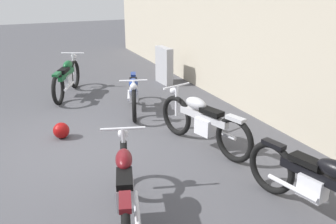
{
  "coord_description": "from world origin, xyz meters",
  "views": [
    {
      "loc": [
        5.92,
        -0.98,
        2.79
      ],
      "look_at": [
        0.32,
        1.5,
        0.55
      ],
      "focal_mm": 39.26,
      "sensor_mm": 36.0,
      "label": 1
    }
  ],
  "objects_px": {
    "stone_marker": "(164,66)",
    "motorcycle_green": "(67,78)",
    "motorcycle_blue": "(134,93)",
    "motorcycle_silver": "(202,122)",
    "helmet": "(61,130)",
    "motorcycle_black": "(319,184)",
    "motorcycle_maroon": "(125,187)"
  },
  "relations": [
    {
      "from": "motorcycle_silver",
      "to": "motorcycle_blue",
      "type": "distance_m",
      "value": 2.25
    },
    {
      "from": "stone_marker",
      "to": "motorcycle_green",
      "type": "height_order",
      "value": "stone_marker"
    },
    {
      "from": "motorcycle_black",
      "to": "stone_marker",
      "type": "bearing_deg",
      "value": 161.7
    },
    {
      "from": "stone_marker",
      "to": "motorcycle_green",
      "type": "xyz_separation_m",
      "value": [
        0.07,
        -2.66,
        -0.04
      ]
    },
    {
      "from": "stone_marker",
      "to": "motorcycle_blue",
      "type": "bearing_deg",
      "value": -39.36
    },
    {
      "from": "motorcycle_maroon",
      "to": "motorcycle_green",
      "type": "relative_size",
      "value": 1.04
    },
    {
      "from": "motorcycle_silver",
      "to": "motorcycle_black",
      "type": "bearing_deg",
      "value": 171.37
    },
    {
      "from": "motorcycle_blue",
      "to": "motorcycle_green",
      "type": "distance_m",
      "value": 2.13
    },
    {
      "from": "motorcycle_black",
      "to": "motorcycle_green",
      "type": "distance_m",
      "value": 6.63
    },
    {
      "from": "motorcycle_silver",
      "to": "motorcycle_green",
      "type": "distance_m",
      "value": 4.31
    },
    {
      "from": "motorcycle_silver",
      "to": "motorcycle_maroon",
      "type": "xyz_separation_m",
      "value": [
        1.46,
        -1.85,
        -0.01
      ]
    },
    {
      "from": "motorcycle_silver",
      "to": "helmet",
      "type": "bearing_deg",
      "value": 42.54
    },
    {
      "from": "motorcycle_blue",
      "to": "motorcycle_maroon",
      "type": "distance_m",
      "value": 3.9
    },
    {
      "from": "helmet",
      "to": "motorcycle_black",
      "type": "height_order",
      "value": "motorcycle_black"
    },
    {
      "from": "motorcycle_maroon",
      "to": "motorcycle_silver",
      "type": "bearing_deg",
      "value": -35.02
    },
    {
      "from": "motorcycle_maroon",
      "to": "motorcycle_green",
      "type": "height_order",
      "value": "motorcycle_green"
    },
    {
      "from": "stone_marker",
      "to": "motorcycle_maroon",
      "type": "xyz_separation_m",
      "value": [
        5.52,
        -2.88,
        -0.05
      ]
    },
    {
      "from": "stone_marker",
      "to": "motorcycle_silver",
      "type": "xyz_separation_m",
      "value": [
        4.06,
        -1.03,
        -0.04
      ]
    },
    {
      "from": "motorcycle_black",
      "to": "motorcycle_maroon",
      "type": "relative_size",
      "value": 1.02
    },
    {
      "from": "stone_marker",
      "to": "motorcycle_maroon",
      "type": "height_order",
      "value": "stone_marker"
    },
    {
      "from": "motorcycle_black",
      "to": "motorcycle_blue",
      "type": "relative_size",
      "value": 1.1
    },
    {
      "from": "stone_marker",
      "to": "motorcycle_silver",
      "type": "bearing_deg",
      "value": -14.25
    },
    {
      "from": "motorcycle_silver",
      "to": "motorcycle_black",
      "type": "distance_m",
      "value": 2.37
    },
    {
      "from": "stone_marker",
      "to": "helmet",
      "type": "xyz_separation_m",
      "value": [
        2.69,
        -3.23,
        -0.36
      ]
    },
    {
      "from": "stone_marker",
      "to": "helmet",
      "type": "bearing_deg",
      "value": -50.15
    },
    {
      "from": "motorcycle_silver",
      "to": "motorcycle_green",
      "type": "relative_size",
      "value": 1.07
    },
    {
      "from": "motorcycle_blue",
      "to": "motorcycle_maroon",
      "type": "relative_size",
      "value": 0.93
    },
    {
      "from": "stone_marker",
      "to": "motorcycle_black",
      "type": "distance_m",
      "value": 6.46
    },
    {
      "from": "motorcycle_black",
      "to": "motorcycle_blue",
      "type": "bearing_deg",
      "value": 178.12
    },
    {
      "from": "helmet",
      "to": "motorcycle_black",
      "type": "bearing_deg",
      "value": 33.77
    },
    {
      "from": "motorcycle_blue",
      "to": "motorcycle_black",
      "type": "bearing_deg",
      "value": 28.25
    },
    {
      "from": "motorcycle_black",
      "to": "motorcycle_maroon",
      "type": "bearing_deg",
      "value": -124.3
    }
  ]
}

